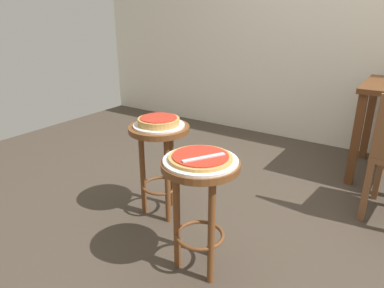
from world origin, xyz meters
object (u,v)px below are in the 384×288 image
pizza_middle (159,121)px  pizza_server_knife (204,157)px  stool_foreground (200,191)px  stool_middle (160,150)px  pizza_foreground (201,157)px  serving_plate_middle (159,125)px  serving_plate_foreground (201,160)px

pizza_middle → pizza_server_knife: size_ratio=1.19×
stool_foreground → stool_middle: (-0.51, 0.32, 0.00)m
pizza_foreground → serving_plate_middle: pizza_foreground is taller
serving_plate_foreground → serving_plate_middle: same height
stool_foreground → pizza_foreground: bearing=-104.0°
stool_foreground → serving_plate_foreground: size_ratio=1.71×
serving_plate_foreground → serving_plate_middle: 0.61m
pizza_server_knife → serving_plate_foreground: bearing=86.7°
serving_plate_middle → pizza_server_knife: size_ratio=1.47×
serving_plate_foreground → stool_middle: bearing=148.1°
pizza_server_knife → stool_middle: bearing=88.3°
stool_middle → pizza_server_knife: (0.54, -0.34, 0.19)m
serving_plate_middle → pizza_middle: 0.03m
stool_middle → pizza_middle: size_ratio=2.39×
serving_plate_foreground → pizza_middle: pizza_middle is taller
stool_foreground → serving_plate_foreground: bearing=-104.0°
pizza_foreground → stool_middle: bearing=148.1°
stool_middle → serving_plate_middle: bearing=-153.4°
stool_middle → pizza_server_knife: size_ratio=2.83×
serving_plate_middle → pizza_server_knife: pizza_server_knife is taller
pizza_foreground → stool_middle: (-0.51, 0.32, -0.18)m
pizza_foreground → pizza_middle: pizza_middle is taller
stool_middle → pizza_middle: pizza_middle is taller
serving_plate_middle → serving_plate_foreground: bearing=-31.9°
stool_foreground → serving_plate_foreground: (-0.00, -0.00, 0.16)m
serving_plate_foreground → stool_middle: 0.63m
pizza_foreground → serving_plate_middle: size_ratio=0.95×
pizza_middle → pizza_server_knife: bearing=-32.0°
serving_plate_foreground → stool_middle: (-0.51, 0.32, -0.16)m
stool_foreground → serving_plate_middle: serving_plate_middle is taller
serving_plate_middle → pizza_middle: bearing=-90.0°
pizza_foreground → pizza_server_knife: pizza_server_knife is taller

